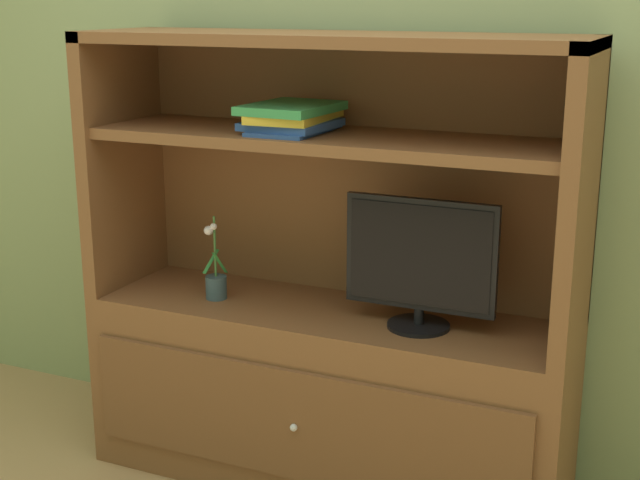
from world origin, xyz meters
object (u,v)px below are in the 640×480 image
potted_plant (216,281)px  magazine_stack (293,117)px  media_console (327,346)px  tv_monitor (420,262)px

potted_plant → magazine_stack: magazine_stack is taller
media_console → magazine_stack: size_ratio=4.63×
tv_monitor → potted_plant: size_ratio=1.65×
media_console → magazine_stack: 0.76m
media_console → magazine_stack: media_console is taller
media_console → potted_plant: size_ratio=5.58×
potted_plant → media_console: bearing=7.9°
tv_monitor → magazine_stack: bearing=176.8°
media_console → potted_plant: media_console is taller
potted_plant → magazine_stack: 0.63m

